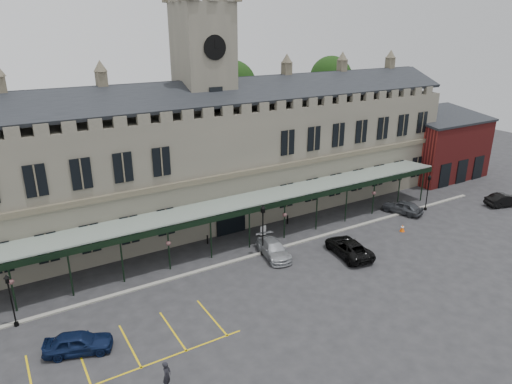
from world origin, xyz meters
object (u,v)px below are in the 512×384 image
lamp_post_right (428,189)px  sign_board (263,231)px  car_right_b (505,200)px  traffic_cone (402,228)px  lamp_post_left (10,296)px  car_left_a (78,343)px  clock_tower (205,97)px  car_taxi (274,249)px  station_building (208,161)px  car_van (348,248)px  lamp_post_mid (263,226)px  car_right_a (402,207)px  person_a (167,375)px

lamp_post_right → sign_board: lamp_post_right is taller
lamp_post_right → car_right_b: 9.91m
lamp_post_right → traffic_cone: bearing=-158.3°
lamp_post_left → car_left_a: 6.34m
lamp_post_right → lamp_post_left: bearing=179.5°
clock_tower → traffic_cone: clock_tower is taller
car_left_a → car_taxi: bearing=-56.7°
station_building → car_right_b: station_building is taller
traffic_cone → car_van: (-8.27, -1.00, 0.39)m
lamp_post_mid → car_left_a: lamp_post_mid is taller
traffic_cone → car_right_a: 5.08m
car_right_a → lamp_post_right: bearing=147.4°
car_left_a → car_right_b: size_ratio=0.95×
traffic_cone → car_left_a: size_ratio=0.17×
car_right_a → car_right_b: bearing=139.5°
car_right_a → car_right_b: size_ratio=0.99×
car_right_b → person_a: size_ratio=2.45×
lamp_post_left → sign_board: 22.95m
clock_tower → car_right_a: (19.00, -10.39, -12.35)m
person_a → sign_board: bearing=-6.0°
traffic_cone → sign_board: size_ratio=0.67×
person_a → car_taxi: bearing=-12.5°
clock_tower → car_taxi: (1.00, -11.44, -12.39)m
traffic_cone → person_a: bearing=-164.2°
lamp_post_right → car_left_a: (-39.04, -4.81, -1.80)m
car_van → car_right_a: 12.79m
station_building → car_left_a: station_building is taller
station_building → lamp_post_right: (22.08, -11.03, -3.94)m
lamp_post_left → traffic_cone: lamp_post_left is taller
lamp_post_left → lamp_post_mid: size_ratio=0.83×
station_building → car_van: size_ratio=11.00×
car_left_a → car_right_b: 47.97m
lamp_post_left → car_right_a: 39.23m
lamp_post_right → car_right_a: size_ratio=0.96×
car_right_a → person_a: 34.19m
lamp_post_left → car_taxi: lamp_post_left is taller
car_taxi → person_a: (-14.20, -10.44, 0.20)m
clock_tower → traffic_cone: (15.27, -13.82, -12.75)m
lamp_post_left → sign_board: (22.62, 3.38, -1.89)m
station_building → car_right_a: (19.00, -10.31, -5.71)m
lamp_post_mid → car_right_b: size_ratio=1.10×
lamp_post_mid → car_van: size_ratio=0.91×
car_left_a → person_a: person_a is taller
lamp_post_mid → car_van: bearing=-31.8°
station_building → car_van: bearing=-64.6°
traffic_cone → lamp_post_left: bearing=175.0°
station_building → car_left_a: (-16.96, -15.85, -5.74)m
car_taxi → car_right_b: car_right_b is taller
car_right_b → lamp_post_left: bearing=102.2°
car_left_a → car_right_a: bearing=-62.0°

